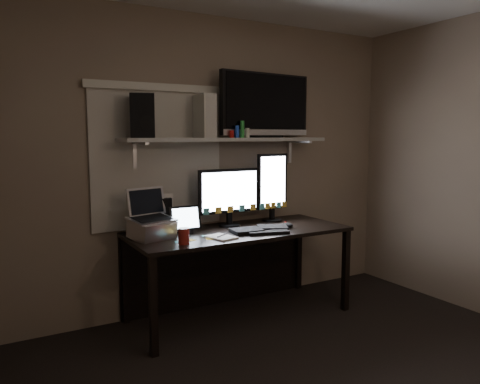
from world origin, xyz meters
TOP-DOWN VIEW (x-y plane):
  - back_wall at (0.00, 1.80)m, footprint 3.60×0.00m
  - window_blinds at (-0.55, 1.79)m, footprint 1.10×0.02m
  - desk at (0.00, 1.55)m, footprint 1.80×0.75m
  - wall_shelf at (0.00, 1.62)m, footprint 1.80×0.35m
  - monitor_landscape at (0.01, 1.61)m, footprint 0.57×0.07m
  - monitor_portrait at (0.46, 1.63)m, footprint 0.31×0.07m
  - keyboard at (0.12, 1.30)m, footprint 0.53×0.32m
  - mouse at (0.41, 1.33)m, footprint 0.07×0.11m
  - notepad at (-0.27, 1.23)m, footprint 0.21×0.25m
  - tablet at (-0.44, 1.52)m, footprint 0.26×0.11m
  - file_sorter at (-0.61, 1.67)m, footprint 0.25×0.15m
  - laptop at (-0.73, 1.47)m, footprint 0.39×0.34m
  - cup at (-0.59, 1.19)m, footprint 0.09×0.09m
  - sticky_notes at (-0.45, 1.33)m, footprint 0.33×0.27m
  - tv at (0.39, 1.65)m, footprint 0.94×0.26m
  - game_console at (-0.22, 1.62)m, footprint 0.12×0.30m
  - speaker at (-0.72, 1.65)m, footprint 0.24×0.26m
  - bottles at (0.08, 1.55)m, footprint 0.22×0.09m

SIDE VIEW (x-z plane):
  - desk at x=0.00m, z-range 0.19..0.92m
  - sticky_notes at x=-0.45m, z-range 0.73..0.73m
  - notepad at x=-0.27m, z-range 0.73..0.74m
  - keyboard at x=0.12m, z-range 0.73..0.76m
  - mouse at x=0.41m, z-range 0.73..0.77m
  - cup at x=-0.59m, z-range 0.73..0.85m
  - tablet at x=-0.44m, z-range 0.73..0.95m
  - file_sorter at x=-0.61m, z-range 0.73..1.03m
  - laptop at x=-0.73m, z-range 0.73..1.10m
  - monitor_landscape at x=0.01m, z-range 0.73..1.23m
  - monitor_portrait at x=0.46m, z-range 0.73..1.35m
  - back_wall at x=0.00m, z-range -0.55..3.05m
  - window_blinds at x=-0.55m, z-range 0.75..1.85m
  - wall_shelf at x=0.00m, z-range 1.45..1.48m
  - bottles at x=0.08m, z-range 1.48..1.62m
  - speaker at x=-0.72m, z-range 1.48..1.81m
  - game_console at x=-0.22m, z-range 1.48..1.83m
  - tv at x=0.39m, z-range 1.48..2.03m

